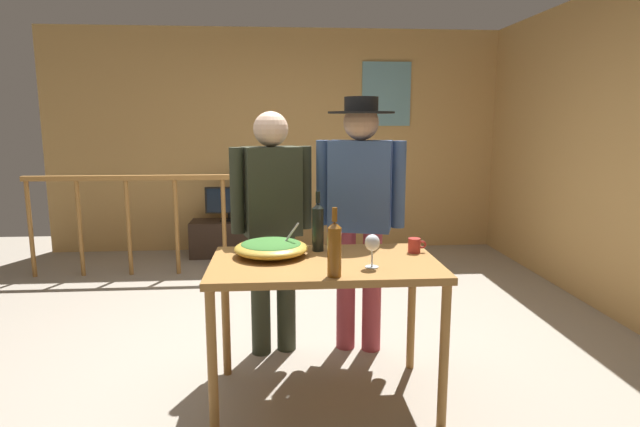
{
  "coord_description": "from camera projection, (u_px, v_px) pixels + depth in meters",
  "views": [
    {
      "loc": [
        0.03,
        -3.51,
        1.57
      ],
      "look_at": [
        0.27,
        -0.4,
        1.02
      ],
      "focal_mm": 29.45,
      "sensor_mm": 36.0,
      "label": 1
    }
  ],
  "objects": [
    {
      "name": "person_standing_left",
      "position": [
        272.0,
        215.0,
        3.48
      ],
      "size": [
        0.53,
        0.31,
        1.64
      ],
      "rotation": [
        0.0,
        0.0,
        3.41
      ],
      "color": "#2D3323",
      "rests_on": "ground_plane"
    },
    {
      "name": "side_wall_right",
      "position": [
        591.0,
        150.0,
        4.57
      ],
      "size": [
        0.1,
        4.45,
        2.66
      ],
      "primitive_type": "cube",
      "color": "tan",
      "rests_on": "ground_plane"
    },
    {
      "name": "mug_red",
      "position": [
        415.0,
        245.0,
        3.06
      ],
      "size": [
        0.11,
        0.07,
        0.09
      ],
      "color": "#B7332D",
      "rests_on": "serving_table"
    },
    {
      "name": "ground_plane",
      "position": [
        278.0,
        346.0,
        3.72
      ],
      "size": [
        7.72,
        7.72,
        0.0
      ],
      "primitive_type": "plane",
      "color": "#9E9384"
    },
    {
      "name": "back_wall",
      "position": [
        277.0,
        141.0,
        6.41
      ],
      "size": [
        5.49,
        0.1,
        2.66
      ],
      "primitive_type": "cube",
      "color": "tan",
      "rests_on": "ground_plane"
    },
    {
      "name": "serving_table",
      "position": [
        325.0,
        276.0,
        2.9
      ],
      "size": [
        1.25,
        0.75,
        0.82
      ],
      "color": "#9E6B33",
      "rests_on": "ground_plane"
    },
    {
      "name": "wine_bottle_dark",
      "position": [
        318.0,
        226.0,
        3.08
      ],
      "size": [
        0.07,
        0.07,
        0.36
      ],
      "color": "black",
      "rests_on": "serving_table"
    },
    {
      "name": "wine_bottle_amber",
      "position": [
        334.0,
        248.0,
        2.57
      ],
      "size": [
        0.07,
        0.07,
        0.35
      ],
      "color": "brown",
      "rests_on": "serving_table"
    },
    {
      "name": "person_standing_right",
      "position": [
        360.0,
        201.0,
        3.51
      ],
      "size": [
        0.58,
        0.44,
        1.73
      ],
      "rotation": [
        0.0,
        0.0,
        2.87
      ],
      "color": "#9E3842",
      "rests_on": "ground_plane"
    },
    {
      "name": "tv_console",
      "position": [
        230.0,
        238.0,
        6.21
      ],
      "size": [
        0.9,
        0.4,
        0.42
      ],
      "primitive_type": "cube",
      "color": "#38281E",
      "rests_on": "ground_plane"
    },
    {
      "name": "flat_screen_tv",
      "position": [
        228.0,
        201.0,
        6.11
      ],
      "size": [
        0.53,
        0.12,
        0.4
      ],
      "color": "black",
      "rests_on": "tv_console"
    },
    {
      "name": "framed_picture",
      "position": [
        386.0,
        94.0,
        6.35
      ],
      "size": [
        0.59,
        0.03,
        0.76
      ],
      "primitive_type": "cube",
      "color": "#6B9FAB"
    },
    {
      "name": "wine_glass",
      "position": [
        372.0,
        244.0,
        2.73
      ],
      "size": [
        0.08,
        0.08,
        0.18
      ],
      "color": "silver",
      "rests_on": "serving_table"
    },
    {
      "name": "salad_bowl",
      "position": [
        271.0,
        247.0,
        2.98
      ],
      "size": [
        0.42,
        0.42,
        0.21
      ],
      "color": "gold",
      "rests_on": "serving_table"
    },
    {
      "name": "stair_railing",
      "position": [
        194.0,
        212.0,
        5.4
      ],
      "size": [
        2.51,
        0.1,
        1.09
      ],
      "color": "#9E6B33",
      "rests_on": "ground_plane"
    }
  ]
}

